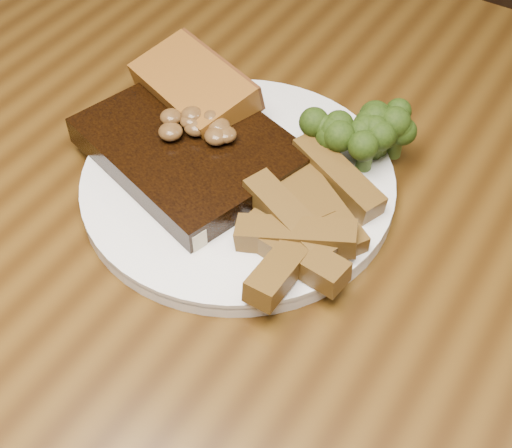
{
  "coord_description": "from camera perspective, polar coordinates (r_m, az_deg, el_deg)",
  "views": [
    {
      "loc": [
        0.21,
        -0.32,
        1.2
      ],
      "look_at": [
        0.01,
        -0.01,
        0.78
      ],
      "focal_mm": 50.0,
      "sensor_mm": 36.0,
      "label": 1
    }
  ],
  "objects": [
    {
      "name": "broccoli_cluster",
      "position": [
        0.63,
        8.24,
        6.74
      ],
      "size": [
        0.08,
        0.08,
        0.04
      ],
      "primitive_type": null,
      "color": "#283E0E",
      "rests_on": "plate"
    },
    {
      "name": "steak_bone",
      "position": [
        0.6,
        -8.76,
        2.39
      ],
      "size": [
        0.14,
        0.05,
        0.02
      ],
      "primitive_type": "cube",
      "rotation": [
        0.0,
        0.0,
        -0.29
      ],
      "color": "#C1B696",
      "rests_on": "plate"
    },
    {
      "name": "steak",
      "position": [
        0.63,
        -5.32,
        6.12
      ],
      "size": [
        0.21,
        0.18,
        0.03
      ],
      "primitive_type": "cube",
      "rotation": [
        0.0,
        0.0,
        -0.29
      ],
      "color": "black",
      "rests_on": "plate"
    },
    {
      "name": "chair_far",
      "position": [
        1.19,
        15.47,
        9.61
      ],
      "size": [
        0.52,
        0.52,
        0.88
      ],
      "rotation": [
        0.0,
        0.0,
        3.46
      ],
      "color": "black",
      "rests_on": "ground"
    },
    {
      "name": "plate",
      "position": [
        0.62,
        -1.43,
        3.21
      ],
      "size": [
        0.29,
        0.29,
        0.01
      ],
      "primitive_type": "cylinder",
      "rotation": [
        0.0,
        0.0,
        0.06
      ],
      "color": "white",
      "rests_on": "dining_table"
    },
    {
      "name": "potato_wedges",
      "position": [
        0.57,
        3.77,
        0.52
      ],
      "size": [
        0.12,
        0.12,
        0.02
      ],
      "primitive_type": null,
      "color": "brown",
      "rests_on": "plate"
    },
    {
      "name": "mushroom_pile",
      "position": [
        0.61,
        -4.81,
        8.33
      ],
      "size": [
        0.06,
        0.06,
        0.03
      ],
      "primitive_type": null,
      "color": "brown",
      "rests_on": "steak"
    },
    {
      "name": "dining_table",
      "position": [
        0.66,
        -0.59,
        -6.3
      ],
      "size": [
        1.6,
        0.9,
        0.75
      ],
      "color": "#432B0D",
      "rests_on": "ground"
    },
    {
      "name": "garlic_bread",
      "position": [
        0.68,
        -4.92,
        9.54
      ],
      "size": [
        0.13,
        0.1,
        0.03
      ],
      "primitive_type": "cube",
      "rotation": [
        0.0,
        0.0,
        -0.33
      ],
      "color": "brown",
      "rests_on": "plate"
    }
  ]
}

